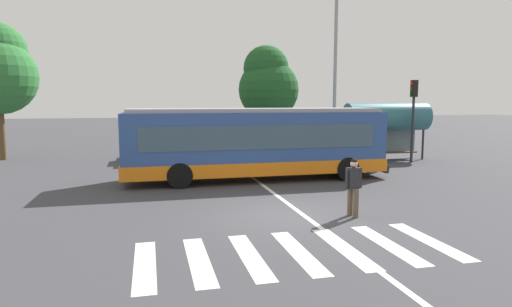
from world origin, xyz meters
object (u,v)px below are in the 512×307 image
(parked_car_black, at_px, (243,145))
(background_tree_right, at_px, (268,83))
(parked_car_blue, at_px, (196,145))
(pedestrian_crossing_street, at_px, (353,184))
(twin_arm_street_lamp, at_px, (335,57))
(city_transit_bus, at_px, (256,143))
(bus_stop_shelter, at_px, (387,118))
(traffic_light_far_corner, at_px, (413,107))
(parked_car_charcoal, at_px, (286,143))
(parked_car_teal, at_px, (148,147))

(parked_car_black, bearing_deg, background_tree_right, 63.63)
(parked_car_blue, distance_m, background_tree_right, 9.57)
(pedestrian_crossing_street, xyz_separation_m, twin_arm_street_lamp, (4.89, 12.54, 4.96))
(pedestrian_crossing_street, xyz_separation_m, parked_car_blue, (-3.07, 14.45, -0.20))
(twin_arm_street_lamp, bearing_deg, parked_car_blue, 166.49)
(city_transit_bus, distance_m, bus_stop_shelter, 9.60)
(city_transit_bus, height_order, traffic_light_far_corner, traffic_light_far_corner)
(parked_car_charcoal, bearing_deg, bus_stop_shelter, -37.01)
(background_tree_right, bearing_deg, parked_car_teal, -142.72)
(parked_car_blue, xyz_separation_m, twin_arm_street_lamp, (7.96, -1.91, 5.16))
(parked_car_blue, xyz_separation_m, background_tree_right, (6.12, 6.23, 3.91))
(twin_arm_street_lamp, bearing_deg, parked_car_teal, 172.60)
(twin_arm_street_lamp, bearing_deg, parked_car_black, 164.87)
(parked_car_blue, bearing_deg, traffic_light_far_corner, -23.14)
(background_tree_right, bearing_deg, city_transit_bus, -107.27)
(parked_car_charcoal, bearing_deg, traffic_light_far_corner, -39.61)
(parked_car_teal, height_order, traffic_light_far_corner, traffic_light_far_corner)
(parked_car_teal, height_order, twin_arm_street_lamp, twin_arm_street_lamp)
(pedestrian_crossing_street, relative_size, traffic_light_far_corner, 0.38)
(pedestrian_crossing_street, relative_size, parked_car_teal, 0.38)
(pedestrian_crossing_street, distance_m, traffic_light_far_corner, 12.83)
(parked_car_blue, relative_size, parked_car_black, 1.02)
(parked_car_charcoal, xyz_separation_m, background_tree_right, (0.55, 6.32, 3.91))
(parked_car_charcoal, xyz_separation_m, traffic_light_far_corner, (5.72, -4.73, 2.26))
(traffic_light_far_corner, bearing_deg, bus_stop_shelter, 129.59)
(parked_car_teal, relative_size, parked_car_charcoal, 1.00)
(parked_car_teal, bearing_deg, pedestrian_crossing_street, -67.35)
(parked_car_blue, distance_m, twin_arm_street_lamp, 9.67)
(parked_car_black, bearing_deg, twin_arm_street_lamp, -15.13)
(parked_car_charcoal, bearing_deg, background_tree_right, 85.03)
(parked_car_blue, bearing_deg, parked_car_black, -10.42)
(parked_car_charcoal, height_order, background_tree_right, background_tree_right)
(parked_car_teal, height_order, bus_stop_shelter, bus_stop_shelter)
(background_tree_right, bearing_deg, parked_car_blue, -134.49)
(parked_car_blue, relative_size, bus_stop_shelter, 0.95)
(pedestrian_crossing_street, relative_size, twin_arm_street_lamp, 0.18)
(city_transit_bus, bearing_deg, background_tree_right, 72.73)
(city_transit_bus, distance_m, parked_car_charcoal, 8.69)
(parked_car_teal, bearing_deg, city_transit_bus, -58.52)
(twin_arm_street_lamp, height_order, background_tree_right, twin_arm_street_lamp)
(traffic_light_far_corner, height_order, bus_stop_shelter, traffic_light_far_corner)
(parked_car_blue, bearing_deg, background_tree_right, 45.51)
(city_transit_bus, xyz_separation_m, background_tree_right, (4.38, 14.08, 3.09))
(city_transit_bus, bearing_deg, parked_car_teal, 121.48)
(traffic_light_far_corner, bearing_deg, pedestrian_crossing_street, -130.47)
(parked_car_teal, xyz_separation_m, parked_car_black, (5.52, 0.01, 0.00))
(city_transit_bus, bearing_deg, parked_car_blue, 102.50)
(pedestrian_crossing_street, bearing_deg, bus_stop_shelter, 55.84)
(parked_car_blue, relative_size, parked_car_charcoal, 1.03)
(traffic_light_far_corner, relative_size, bus_stop_shelter, 0.92)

